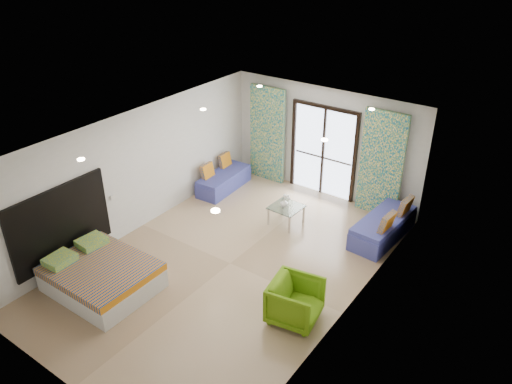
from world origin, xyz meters
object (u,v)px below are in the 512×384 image
Objects in this scene: bed at (101,276)px; coffee_table at (286,208)px; daybed_right at (384,227)px; armchair at (295,300)px; daybed_left at (223,180)px.

bed is 4.21m from coffee_table.
daybed_right reaches higher than coffee_table.
armchair is at bearing 22.23° from bed.
armchair reaches higher than daybed_left.
coffee_table is 0.91× the size of armchair.
coffee_table is at bearing -156.24° from daybed_right.
armchair is (4.00, -3.03, 0.17)m from daybed_left.
coffee_table is 3.10m from armchair.
armchair is (1.79, -2.54, 0.03)m from coffee_table.
daybed_right is 2.46× the size of coffee_table.
daybed_right reaches higher than daybed_left.
coffee_table is at bearing 25.63° from armchair.
daybed_left reaches higher than coffee_table.
daybed_right is 2.23× the size of armchair.
coffee_table is (2.21, -0.50, 0.14)m from daybed_left.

